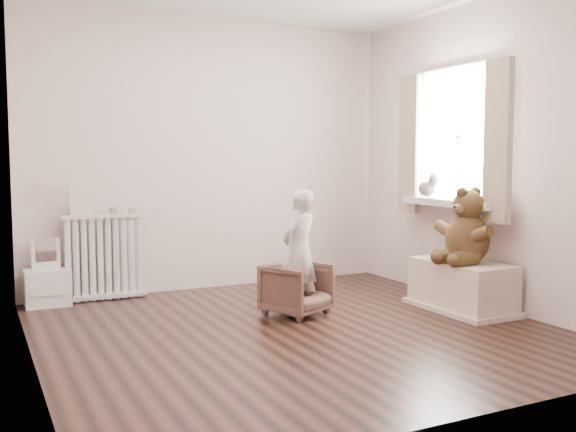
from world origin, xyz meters
name	(u,v)px	position (x,y,z in m)	size (l,w,h in m)	color
floor	(297,330)	(0.00, 0.00, 0.00)	(3.60, 3.60, 0.01)	black
back_wall	(212,154)	(0.00, 1.80, 1.30)	(3.60, 0.02, 2.60)	white
front_wall	(474,148)	(0.00, -1.80, 1.30)	(3.60, 0.02, 2.60)	white
left_wall	(27,151)	(-1.80, 0.00, 1.30)	(0.02, 3.60, 2.60)	white
right_wall	(487,153)	(1.80, 0.00, 1.30)	(0.02, 3.60, 2.60)	white
window	(460,136)	(1.76, 0.30, 1.45)	(0.03, 0.90, 1.10)	white
window_sill	(450,203)	(1.67, 0.30, 0.87)	(0.22, 1.10, 0.06)	silver
curtain_left	(498,142)	(1.65, -0.27, 1.39)	(0.06, 0.26, 1.30)	#BEAA8D
curtain_right	(410,145)	(1.65, 0.87, 1.39)	(0.06, 0.26, 1.30)	#BEAA8D
radiator	(104,256)	(-1.06, 1.68, 0.39)	(0.73, 0.14, 0.76)	silver
paper_doll	(81,198)	(-1.25, 1.68, 0.92)	(0.18, 0.02, 0.31)	beige
tin_a	(115,210)	(-0.96, 1.68, 0.80)	(0.10, 0.10, 0.06)	#A59E8C
tin_b	(133,211)	(-0.80, 1.68, 0.79)	(0.09, 0.09, 0.05)	#A59E8C
toy_vanity	(47,274)	(-1.55, 1.65, 0.28)	(0.37, 0.26, 0.58)	silver
armchair	(297,289)	(0.21, 0.42, 0.21)	(0.45, 0.46, 0.42)	brown
child	(300,252)	(0.21, 0.37, 0.52)	(0.36, 0.24, 1.00)	silver
toy_bench	(462,286)	(1.52, -0.04, 0.20)	(0.46, 0.87, 0.41)	beige
teddy_bear	(468,231)	(1.51, -0.11, 0.67)	(0.50, 0.38, 0.61)	#382411
plush_cat	(428,187)	(1.66, 0.59, 1.00)	(0.16, 0.27, 0.22)	slate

